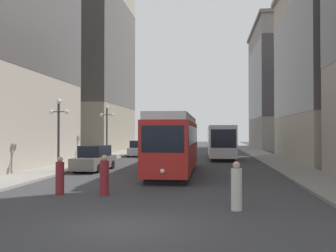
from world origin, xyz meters
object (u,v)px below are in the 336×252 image
(transit_bus, at_px, (221,140))
(lamp_post_left_near, at_px, (59,123))
(parked_car_left_near, at_px, (95,159))
(lamp_post_left_far, at_px, (107,124))
(pedestrian_crossing_far, at_px, (60,177))
(streetcar, at_px, (174,142))
(pedestrian_on_sidewalk, at_px, (237,188))
(pedestrian_crossing_near, at_px, (104,176))
(parked_car_left_mid, at_px, (138,149))

(transit_bus, relative_size, lamp_post_left_near, 2.34)
(parked_car_left_near, height_order, lamp_post_left_far, lamp_post_left_far)
(lamp_post_left_far, bearing_deg, lamp_post_left_near, -90.00)
(transit_bus, bearing_deg, pedestrian_crossing_far, -109.08)
(lamp_post_left_near, bearing_deg, transit_bus, 54.36)
(streetcar, distance_m, pedestrian_crossing_far, 10.11)
(streetcar, xyz_separation_m, pedestrian_on_sidewalk, (3.36, -11.62, -1.29))
(pedestrian_crossing_near, bearing_deg, transit_bus, -107.45)
(pedestrian_crossing_far, xyz_separation_m, lamp_post_left_far, (-3.58, 20.10, 2.87))
(lamp_post_left_far, bearing_deg, transit_bus, 19.38)
(parked_car_left_near, bearing_deg, pedestrian_crossing_far, -77.58)
(streetcar, xyz_separation_m, pedestrian_crossing_near, (-2.24, -9.02, -1.27))
(pedestrian_crossing_far, xyz_separation_m, lamp_post_left_near, (-3.58, 8.25, 2.64))
(streetcar, bearing_deg, lamp_post_left_far, 125.55)
(transit_bus, xyz_separation_m, lamp_post_left_near, (-11.36, -15.85, 1.48))
(lamp_post_left_near, bearing_deg, pedestrian_on_sidewalk, -43.91)
(pedestrian_on_sidewalk, bearing_deg, lamp_post_left_far, 125.42)
(streetcar, distance_m, parked_car_left_mid, 18.48)
(streetcar, height_order, pedestrian_on_sidewalk, streetcar)
(transit_bus, height_order, parked_car_left_near, transit_bus)
(pedestrian_crossing_near, relative_size, pedestrian_crossing_far, 1.05)
(transit_bus, distance_m, lamp_post_left_far, 12.17)
(transit_bus, height_order, lamp_post_left_near, lamp_post_left_near)
(parked_car_left_mid, xyz_separation_m, pedestrian_crossing_near, (3.73, -26.47, -0.01))
(streetcar, xyz_separation_m, lamp_post_left_near, (-7.87, -0.81, 1.33))
(pedestrian_crossing_near, xyz_separation_m, pedestrian_on_sidewalk, (5.61, -2.60, -0.02))
(pedestrian_crossing_far, distance_m, lamp_post_left_far, 20.62)
(transit_bus, distance_m, lamp_post_left_near, 19.56)
(parked_car_left_mid, distance_m, lamp_post_left_near, 18.53)
(pedestrian_crossing_far, relative_size, lamp_post_left_near, 0.34)
(pedestrian_crossing_near, distance_m, lamp_post_left_near, 10.29)
(pedestrian_crossing_near, xyz_separation_m, lamp_post_left_far, (-5.62, 20.07, 2.83))
(parked_car_left_mid, height_order, lamp_post_left_far, lamp_post_left_far)
(pedestrian_crossing_far, bearing_deg, streetcar, 74.08)
(pedestrian_crossing_near, distance_m, pedestrian_crossing_far, 2.05)
(pedestrian_crossing_far, height_order, pedestrian_on_sidewalk, pedestrian_on_sidewalk)
(streetcar, relative_size, pedestrian_crossing_far, 7.39)
(lamp_post_left_near, xyz_separation_m, lamp_post_left_far, (0.00, 11.85, 0.23))
(pedestrian_crossing_far, bearing_deg, lamp_post_left_near, 122.88)
(parked_car_left_near, bearing_deg, pedestrian_crossing_near, -66.85)
(lamp_post_left_near, distance_m, lamp_post_left_far, 11.85)
(parked_car_left_mid, bearing_deg, lamp_post_left_far, -109.02)
(parked_car_left_mid, bearing_deg, parked_car_left_near, -92.47)
(parked_car_left_near, bearing_deg, streetcar, -8.24)
(parked_car_left_near, xyz_separation_m, lamp_post_left_far, (-1.90, 9.84, 2.82))
(parked_car_left_mid, xyz_separation_m, lamp_post_left_near, (-1.90, -18.25, 2.58))
(streetcar, relative_size, lamp_post_left_far, 2.36)
(pedestrian_crossing_far, relative_size, pedestrian_on_sidewalk, 0.97)
(transit_bus, distance_m, pedestrian_on_sidewalk, 26.69)
(lamp_post_left_far, bearing_deg, parked_car_left_near, -79.06)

